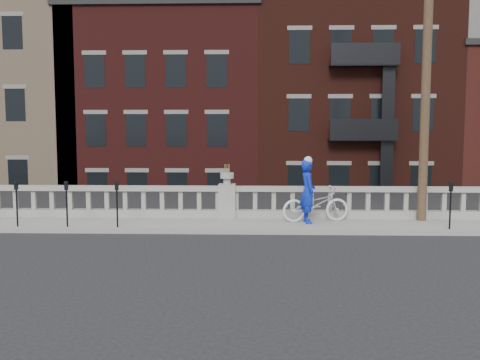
% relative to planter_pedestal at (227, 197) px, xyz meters
% --- Properties ---
extents(ground, '(120.00, 120.00, 0.00)m').
position_rel_planter_pedestal_xyz_m(ground, '(0.00, -3.95, -0.83)').
color(ground, black).
rests_on(ground, ground).
extents(sidewalk, '(32.00, 2.20, 0.15)m').
position_rel_planter_pedestal_xyz_m(sidewalk, '(0.00, -0.95, -0.76)').
color(sidewalk, gray).
rests_on(sidewalk, ground).
extents(balustrade, '(28.00, 0.34, 1.03)m').
position_rel_planter_pedestal_xyz_m(balustrade, '(0.00, 0.00, -0.19)').
color(balustrade, gray).
rests_on(balustrade, sidewalk).
extents(planter_pedestal, '(0.55, 0.55, 1.76)m').
position_rel_planter_pedestal_xyz_m(planter_pedestal, '(0.00, 0.00, 0.00)').
color(planter_pedestal, gray).
rests_on(planter_pedestal, sidewalk).
extents(lower_level, '(80.00, 44.00, 20.80)m').
position_rel_planter_pedestal_xyz_m(lower_level, '(0.56, 19.09, 1.80)').
color(lower_level, '#605E59').
rests_on(lower_level, ground).
extents(utility_pole, '(1.60, 0.28, 10.00)m').
position_rel_planter_pedestal_xyz_m(utility_pole, '(6.20, -0.35, 4.41)').
color(utility_pole, '#422D1E').
rests_on(utility_pole, sidewalk).
extents(parking_meter_b, '(0.10, 0.09, 1.36)m').
position_rel_planter_pedestal_xyz_m(parking_meter_b, '(-6.15, -1.80, 0.17)').
color(parking_meter_b, black).
rests_on(parking_meter_b, sidewalk).
extents(parking_meter_c, '(0.10, 0.09, 1.36)m').
position_rel_planter_pedestal_xyz_m(parking_meter_c, '(-4.65, -1.80, 0.17)').
color(parking_meter_c, black).
rests_on(parking_meter_c, sidewalk).
extents(parking_meter_d, '(0.10, 0.09, 1.36)m').
position_rel_planter_pedestal_xyz_m(parking_meter_d, '(-3.15, -1.80, 0.17)').
color(parking_meter_d, black).
rests_on(parking_meter_d, sidewalk).
extents(parking_meter_e, '(0.10, 0.09, 1.36)m').
position_rel_planter_pedestal_xyz_m(parking_meter_e, '(6.57, -1.80, 0.17)').
color(parking_meter_e, black).
rests_on(parking_meter_e, sidewalk).
extents(bicycle, '(2.21, 1.13, 1.11)m').
position_rel_planter_pedestal_xyz_m(bicycle, '(2.81, -0.66, -0.13)').
color(bicycle, silver).
rests_on(bicycle, sidewalk).
extents(cyclist, '(0.58, 0.78, 1.95)m').
position_rel_planter_pedestal_xyz_m(cyclist, '(2.54, -0.91, 0.30)').
color(cyclist, '#0D26C8').
rests_on(cyclist, sidewalk).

